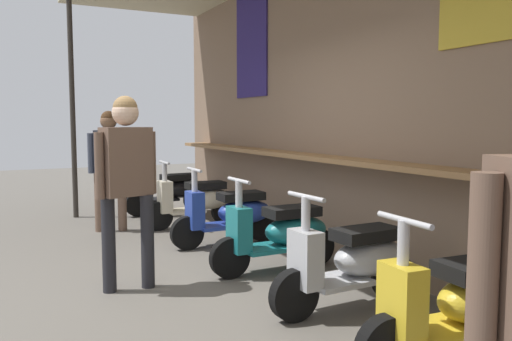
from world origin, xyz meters
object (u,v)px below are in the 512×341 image
Objects in this scene: scooter_blue at (232,214)px; shopper_with_handbag at (111,158)px; scooter_cream at (198,200)px; scooter_teal at (282,233)px; shopper_browsing at (127,170)px; scooter_yellow at (465,304)px; scooter_silver at (355,261)px; scooter_black at (172,190)px.

shopper_with_handbag is (-1.49, -1.16, 0.62)m from scooter_blue.
scooter_blue is at bearing 91.69° from scooter_cream.
shopper_browsing reaches higher than scooter_teal.
shopper_with_handbag is at bearing -23.70° from shopper_browsing.
shopper_browsing is at bearing -53.32° from scooter_yellow.
scooter_cream and scooter_blue have the same top height.
scooter_silver is at bearing 91.69° from scooter_cream.
scooter_yellow is 2.92m from shopper_browsing.
scooter_teal is at bearing 91.69° from scooter_cream.
scooter_teal is at bearing 86.92° from scooter_black.
scooter_teal is 0.80× the size of shopper_browsing.
shopper_with_handbag is at bearing -67.38° from scooter_teal.
scooter_black is at bearing -92.21° from scooter_silver.
scooter_silver is 1.10m from scooter_yellow.
scooter_black is 1.00× the size of scooter_cream.
scooter_silver is at bearing -86.00° from scooter_yellow.
scooter_yellow is at bearing 90.88° from scooter_blue.
scooter_cream is at bearing -92.46° from shopper_with_handbag.
shopper_browsing is (2.63, -0.37, 0.07)m from shopper_with_handbag.
scooter_blue and scooter_silver have the same top height.
scooter_black is 2.45m from scooter_blue.
scooter_teal is at bearing -86.00° from scooter_yellow.
scooter_yellow is at bearing 91.69° from scooter_cream.
scooter_teal is 1.00× the size of scooter_silver.
scooter_teal is at bearing -109.31° from shopper_browsing.
scooter_black and scooter_yellow have the same top height.
shopper_browsing is (3.59, -1.53, 0.70)m from scooter_black.
scooter_teal is (2.44, 0.00, 0.00)m from scooter_cream.
shopper_browsing is (1.14, -1.53, 0.70)m from scooter_blue.
scooter_yellow is (2.29, -0.00, 0.00)m from scooter_teal.
scooter_teal and scooter_silver have the same top height.
scooter_blue is 1.24m from scooter_teal.
shopper_browsing is at bearing -42.25° from scooter_silver.
scooter_blue is 2.03m from shopper_browsing.
scooter_teal and scooter_yellow have the same top height.
scooter_cream is at bearing -89.12° from scooter_blue.
scooter_blue is (1.21, 0.00, 0.00)m from scooter_cream.
shopper_with_handbag is (-5.02, -1.16, 0.62)m from scooter_yellow.
scooter_silver is at bearing 89.60° from scooter_teal.
scooter_blue is at bearing -86.00° from scooter_yellow.
shopper_with_handbag reaches higher than scooter_black.
shopper_with_handbag reaches higher than scooter_silver.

